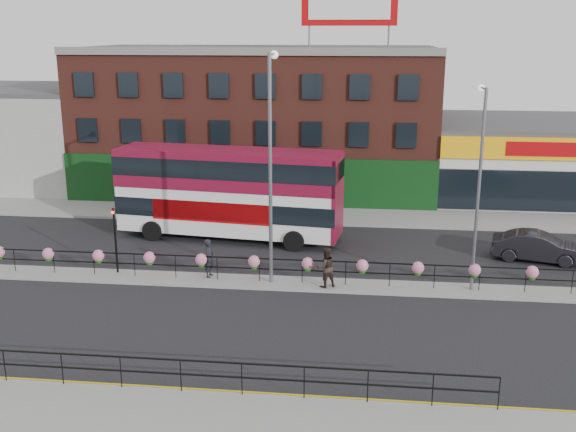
# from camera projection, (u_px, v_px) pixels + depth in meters

# --- Properties ---
(ground) EXTENTS (120.00, 120.00, 0.00)m
(ground) POSITION_uv_depth(u_px,v_px,m) (281.00, 285.00, 31.34)
(ground) COLOR black
(ground) RESTS_ON ground
(south_pavement) EXTENTS (60.00, 4.00, 0.15)m
(south_pavement) POSITION_uv_depth(u_px,v_px,m) (231.00, 430.00, 19.83)
(south_pavement) COLOR gray
(south_pavement) RESTS_ON ground
(north_pavement) EXTENTS (60.00, 4.00, 0.15)m
(north_pavement) POSITION_uv_depth(u_px,v_px,m) (304.00, 215.00, 42.81)
(north_pavement) COLOR gray
(north_pavement) RESTS_ON ground
(median) EXTENTS (60.00, 1.60, 0.15)m
(median) POSITION_uv_depth(u_px,v_px,m) (281.00, 283.00, 31.32)
(median) COLOR gray
(median) RESTS_ON ground
(yellow_line_inner) EXTENTS (60.00, 0.10, 0.01)m
(yellow_line_inner) POSITION_uv_depth(u_px,v_px,m) (244.00, 392.00, 22.05)
(yellow_line_inner) COLOR gold
(yellow_line_inner) RESTS_ON ground
(yellow_line_outer) EXTENTS (60.00, 0.10, 0.01)m
(yellow_line_outer) POSITION_uv_depth(u_px,v_px,m) (243.00, 395.00, 21.88)
(yellow_line_outer) COLOR gold
(yellow_line_outer) RESTS_ON ground
(brick_building) EXTENTS (25.00, 12.21, 10.30)m
(brick_building) POSITION_uv_depth(u_px,v_px,m) (260.00, 119.00, 49.51)
(brick_building) COLOR brown
(brick_building) RESTS_ON ground
(supermarket) EXTENTS (15.00, 12.25, 5.30)m
(supermarket) POSITION_uv_depth(u_px,v_px,m) (538.00, 158.00, 47.95)
(supermarket) COLOR silver
(supermarket) RESTS_ON ground
(warehouse_west) EXTENTS (15.50, 12.00, 7.30)m
(warehouse_west) POSITION_uv_depth(u_px,v_px,m) (2.00, 134.00, 52.15)
(warehouse_west) COLOR #979793
(warehouse_west) RESTS_ON ground
(billboard) EXTENTS (6.00, 0.29, 4.40)m
(billboard) POSITION_uv_depth(u_px,v_px,m) (350.00, 1.00, 41.90)
(billboard) COLOR #9E0509
(billboard) RESTS_ON brick_building
(median_railing) EXTENTS (30.04, 0.56, 1.23)m
(median_railing) POSITION_uv_depth(u_px,v_px,m) (281.00, 264.00, 31.06)
(median_railing) COLOR black
(median_railing) RESTS_ON median
(south_railing) EXTENTS (20.04, 0.05, 1.12)m
(south_railing) POSITION_uv_depth(u_px,v_px,m) (180.00, 368.00, 21.63)
(south_railing) COLOR black
(south_railing) RESTS_ON south_pavement
(double_decker_bus) EXTENTS (12.84, 4.44, 5.09)m
(double_decker_bus) POSITION_uv_depth(u_px,v_px,m) (229.00, 185.00, 37.51)
(double_decker_bus) COLOR silver
(double_decker_bus) RESTS_ON ground
(car) EXTENTS (3.61, 5.27, 1.50)m
(car) POSITION_uv_depth(u_px,v_px,m) (538.00, 247.00, 34.38)
(car) COLOR black
(car) RESTS_ON ground
(pedestrian_a) EXTENTS (0.75, 0.56, 1.84)m
(pedestrian_a) POSITION_uv_depth(u_px,v_px,m) (209.00, 258.00, 31.73)
(pedestrian_a) COLOR black
(pedestrian_a) RESTS_ON median
(pedestrian_b) EXTENTS (1.47, 1.43, 1.88)m
(pedestrian_b) POSITION_uv_depth(u_px,v_px,m) (326.00, 267.00, 30.45)
(pedestrian_b) COLOR black
(pedestrian_b) RESTS_ON median
(lamp_column_west) EXTENTS (0.37, 1.83, 10.42)m
(lamp_column_west) POSITION_uv_depth(u_px,v_px,m) (271.00, 150.00, 29.88)
(lamp_column_west) COLOR slate
(lamp_column_west) RESTS_ON median
(lamp_column_east) EXTENTS (0.32, 1.58, 9.02)m
(lamp_column_east) POSITION_uv_depth(u_px,v_px,m) (479.00, 172.00, 29.17)
(lamp_column_east) COLOR slate
(lamp_column_east) RESTS_ON median
(traffic_light_median) EXTENTS (0.15, 0.28, 3.65)m
(traffic_light_median) POSITION_uv_depth(u_px,v_px,m) (114.00, 226.00, 31.92)
(traffic_light_median) COLOR black
(traffic_light_median) RESTS_ON median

